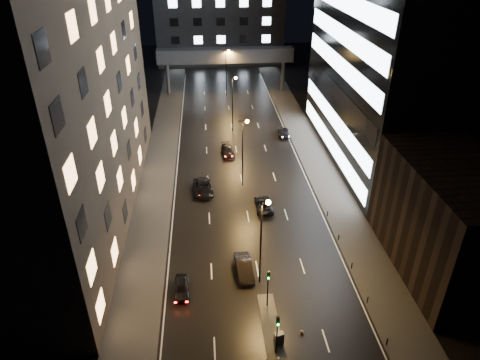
{
  "coord_description": "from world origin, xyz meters",
  "views": [
    {
      "loc": [
        -4.91,
        -25.3,
        31.75
      ],
      "look_at": [
        -0.82,
        22.59,
        4.0
      ],
      "focal_mm": 32.0,
      "sensor_mm": 36.0,
      "label": 1
    }
  ],
  "objects": [
    {
      "name": "building_far",
      "position": [
        0.0,
        98.0,
        12.5
      ],
      "size": [
        34.0,
        14.0,
        25.0
      ],
      "primitive_type": "cube",
      "color": "#333335",
      "rests_on": "ground"
    },
    {
      "name": "cone_b",
      "position": [
        3.0,
        0.9,
        0.27
      ],
      "size": [
        0.41,
        0.41,
        0.54
      ],
      "primitive_type": "cone",
      "rotation": [
        0.0,
        0.0,
        0.23
      ],
      "color": "#EA460C",
      "rests_on": "ground"
    },
    {
      "name": "streetlight_near",
      "position": [
        0.16,
        8.0,
        6.5
      ],
      "size": [
        1.45,
        0.5,
        10.15
      ],
      "color": "black",
      "rests_on": "ground"
    },
    {
      "name": "streetlight_mid_a",
      "position": [
        0.16,
        28.0,
        6.5
      ],
      "size": [
        1.45,
        0.5,
        10.15
      ],
      "color": "black",
      "rests_on": "ground"
    },
    {
      "name": "sidewalk_right",
      "position": [
        12.5,
        35.0,
        0.07
      ],
      "size": [
        5.0,
        110.0,
        0.15
      ],
      "primitive_type": "cube",
      "color": "#383533",
      "rests_on": "ground"
    },
    {
      "name": "car_toward_a",
      "position": [
        2.28,
        21.77,
        0.65
      ],
      "size": [
        2.19,
        4.72,
        1.31
      ],
      "primitive_type": "imported",
      "rotation": [
        0.0,
        0.0,
        3.14
      ],
      "color": "black",
      "rests_on": "ground"
    },
    {
      "name": "streetlight_mid_b",
      "position": [
        0.16,
        48.0,
        6.5
      ],
      "size": [
        1.45,
        0.5,
        10.15
      ],
      "color": "black",
      "rests_on": "ground"
    },
    {
      "name": "car_away_d",
      "position": [
        -1.5,
        38.1,
        0.68
      ],
      "size": [
        2.38,
        4.85,
        1.36
      ],
      "primitive_type": "imported",
      "rotation": [
        0.0,
        0.0,
        0.1
      ],
      "color": "black",
      "rests_on": "ground"
    },
    {
      "name": "streetlight_far",
      "position": [
        0.16,
        68.0,
        6.5
      ],
      "size": [
        1.45,
        0.5,
        10.15
      ],
      "color": "black",
      "rests_on": "ground"
    },
    {
      "name": "ground",
      "position": [
        0.0,
        40.0,
        0.0
      ],
      "size": [
        160.0,
        160.0,
        0.0
      ],
      "primitive_type": "plane",
      "color": "black",
      "rests_on": "ground"
    },
    {
      "name": "car_away_a",
      "position": [
        -8.06,
        7.16,
        0.64
      ],
      "size": [
        1.72,
        3.82,
        1.27
      ],
      "primitive_type": "imported",
      "rotation": [
        0.0,
        0.0,
        0.06
      ],
      "color": "black",
      "rests_on": "ground"
    },
    {
      "name": "utility_cabinet",
      "position": [
        0.7,
        -0.03,
        0.78
      ],
      "size": [
        0.89,
        0.63,
        1.27
      ],
      "primitive_type": "cube",
      "rotation": [
        0.0,
        0.0,
        0.2
      ],
      "color": "#4B4B4D",
      "rests_on": "median_island"
    },
    {
      "name": "cone_a",
      "position": [
        0.36,
        -1.65,
        0.22
      ],
      "size": [
        0.45,
        0.45,
        0.45
      ],
      "primitive_type": "cone",
      "rotation": [
        0.0,
        0.0,
        -0.3
      ],
      "color": "#FF440D",
      "rests_on": "ground"
    },
    {
      "name": "car_away_c",
      "position": [
        -5.67,
        26.53,
        0.74
      ],
      "size": [
        3.08,
        5.59,
        1.48
      ],
      "primitive_type": "imported",
      "rotation": [
        0.0,
        0.0,
        0.12
      ],
      "color": "black",
      "rests_on": "ground"
    },
    {
      "name": "building_right_glass",
      "position": [
        25.0,
        36.0,
        22.5
      ],
      "size": [
        20.0,
        36.0,
        45.0
      ],
      "primitive_type": "cube",
      "color": "black",
      "rests_on": "ground"
    },
    {
      "name": "traffic_signal_far",
      "position": [
        0.3,
        -1.01,
        3.09
      ],
      "size": [
        0.28,
        0.34,
        4.4
      ],
      "color": "black",
      "rests_on": "median_island"
    },
    {
      "name": "sidewalk_left",
      "position": [
        -12.5,
        35.0,
        0.07
      ],
      "size": [
        5.0,
        110.0,
        0.15
      ],
      "primitive_type": "cube",
      "color": "#383533",
      "rests_on": "ground"
    },
    {
      "name": "car_away_b",
      "position": [
        -1.5,
        9.4,
        0.77
      ],
      "size": [
        1.91,
        4.78,
        1.55
      ],
      "primitive_type": "imported",
      "rotation": [
        0.0,
        0.0,
        0.06
      ],
      "color": "black",
      "rests_on": "ground"
    },
    {
      "name": "skybridge",
      "position": [
        0.0,
        70.0,
        8.34
      ],
      "size": [
        30.0,
        3.0,
        10.0
      ],
      "color": "#333335",
      "rests_on": "ground"
    },
    {
      "name": "building_right_low",
      "position": [
        20.0,
        9.0,
        6.0
      ],
      "size": [
        10.0,
        18.0,
        12.0
      ],
      "primitive_type": "cube",
      "color": "black",
      "rests_on": "ground"
    },
    {
      "name": "median_island",
      "position": [
        0.3,
        2.0,
        0.07
      ],
      "size": [
        1.6,
        8.0,
        0.15
      ],
      "primitive_type": "cube",
      "color": "#383533",
      "rests_on": "ground"
    },
    {
      "name": "building_left",
      "position": [
        -22.5,
        24.0,
        20.0
      ],
      "size": [
        15.0,
        48.0,
        40.0
      ],
      "primitive_type": "cube",
      "color": "#2D2319",
      "rests_on": "ground"
    },
    {
      "name": "traffic_signal_near",
      "position": [
        0.3,
        4.49,
        3.09
      ],
      "size": [
        0.28,
        0.34,
        4.4
      ],
      "color": "black",
      "rests_on": "median_island"
    },
    {
      "name": "car_toward_b",
      "position": [
        9.0,
        44.91,
        0.67
      ],
      "size": [
        2.31,
        4.76,
        1.33
      ],
      "primitive_type": "imported",
      "rotation": [
        0.0,
        0.0,
        3.04
      ],
      "color": "black",
      "rests_on": "ground"
    },
    {
      "name": "bollard_row",
      "position": [
        10.2,
        6.5,
        0.45
      ],
      "size": [
        0.12,
        25.12,
        0.9
      ],
      "color": "black",
      "rests_on": "ground"
    }
  ]
}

